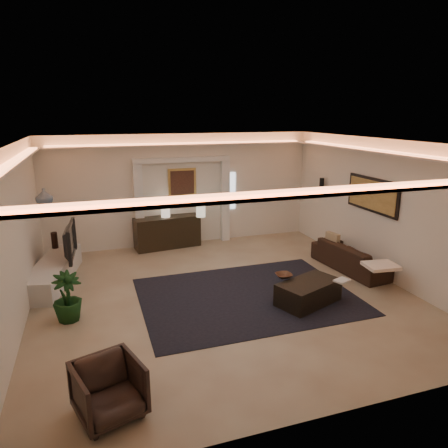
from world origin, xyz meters
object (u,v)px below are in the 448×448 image
object	(u,v)px
sofa	(352,257)
armchair	(109,390)
console	(167,232)
coffee_table	(308,293)

from	to	relation	value
sofa	armchair	size ratio (longest dim) A/B	2.72
console	sofa	xyz separation A→B (m)	(3.63, -2.86, -0.11)
console	armchair	xyz separation A→B (m)	(-1.80, -5.93, -0.07)
console	sofa	bearing A→B (deg)	-44.85
console	sofa	world-z (taller)	console
armchair	coffee_table	bearing A→B (deg)	9.02
console	sofa	distance (m)	4.62
sofa	armchair	distance (m)	6.24
console	armchair	distance (m)	6.20
console	armchair	size ratio (longest dim) A/B	2.28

